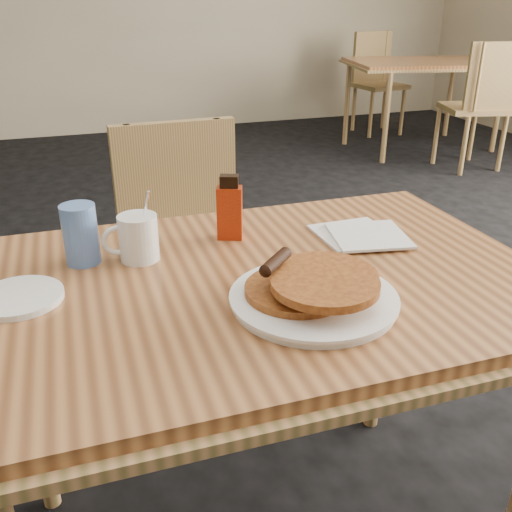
{
  "coord_description": "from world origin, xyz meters",
  "views": [
    {
      "loc": [
        -0.27,
        -0.9,
        1.25
      ],
      "look_at": [
        0.05,
        0.03,
        0.8
      ],
      "focal_mm": 40.0,
      "sensor_mm": 36.0,
      "label": 1
    }
  ],
  "objects": [
    {
      "name": "chair_neighbor_far",
      "position": [
        2.73,
        4.2,
        0.56
      ],
      "size": [
        0.47,
        0.47,
        0.94
      ],
      "rotation": [
        0.0,
        0.0,
        0.12
      ],
      "color": "tan",
      "rests_on": "floor"
    },
    {
      "name": "chair_neighbor_near",
      "position": [
        2.76,
        2.67,
        0.57
      ],
      "size": [
        0.54,
        0.55,
        0.96
      ],
      "rotation": [
        0.0,
        0.0,
        -0.29
      ],
      "color": "tan",
      "rests_on": "floor"
    },
    {
      "name": "coffee_mug",
      "position": [
        -0.15,
        0.21,
        0.8
      ],
      "size": [
        0.12,
        0.08,
        0.15
      ],
      "rotation": [
        0.0,
        0.0,
        0.17
      ],
      "color": "white",
      "rests_on": "main_table"
    },
    {
      "name": "main_table",
      "position": [
        0.06,
        0.05,
        0.71
      ],
      "size": [
        1.18,
        0.81,
        0.75
      ],
      "rotation": [
        0.0,
        0.0,
        -0.01
      ],
      "color": "#AF6F3E",
      "rests_on": "floor"
    },
    {
      "name": "napkin_stack",
      "position": [
        0.35,
        0.16,
        0.76
      ],
      "size": [
        0.2,
        0.21,
        0.01
      ],
      "rotation": [
        0.0,
        0.0,
        0.01
      ],
      "color": "white",
      "rests_on": "main_table"
    },
    {
      "name": "chair_main_far",
      "position": [
        0.07,
        0.8,
        0.53
      ],
      "size": [
        0.41,
        0.42,
        0.89
      ],
      "rotation": [
        0.0,
        0.0,
        0.03
      ],
      "color": "tan",
      "rests_on": "floor"
    },
    {
      "name": "syrup_bottle",
      "position": [
        0.06,
        0.25,
        0.82
      ],
      "size": [
        0.06,
        0.05,
        0.15
      ],
      "rotation": [
        0.0,
        0.0,
        -0.37
      ],
      "color": "maroon",
      "rests_on": "main_table"
    },
    {
      "name": "neighbor_table",
      "position": [
        2.76,
        3.44,
        0.71
      ],
      "size": [
        1.45,
        1.13,
        0.75
      ],
      "rotation": [
        0.0,
        0.0,
        -0.21
      ],
      "color": "#AF6F3E",
      "rests_on": "floor"
    },
    {
      "name": "pancake_plate",
      "position": [
        0.12,
        -0.09,
        0.77
      ],
      "size": [
        0.3,
        0.3,
        0.09
      ],
      "rotation": [
        0.0,
        0.0,
        0.34
      ],
      "color": "white",
      "rests_on": "main_table"
    },
    {
      "name": "side_saucer",
      "position": [
        -0.38,
        0.1,
        0.76
      ],
      "size": [
        0.21,
        0.21,
        0.01
      ],
      "primitive_type": "cylinder",
      "rotation": [
        0.0,
        0.0,
        -0.36
      ],
      "color": "white",
      "rests_on": "main_table"
    },
    {
      "name": "blue_tumbler",
      "position": [
        -0.26,
        0.23,
        0.81
      ],
      "size": [
        0.08,
        0.08,
        0.12
      ],
      "primitive_type": "cylinder",
      "rotation": [
        0.0,
        0.0,
        0.17
      ],
      "color": "#567EC9",
      "rests_on": "main_table"
    }
  ]
}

